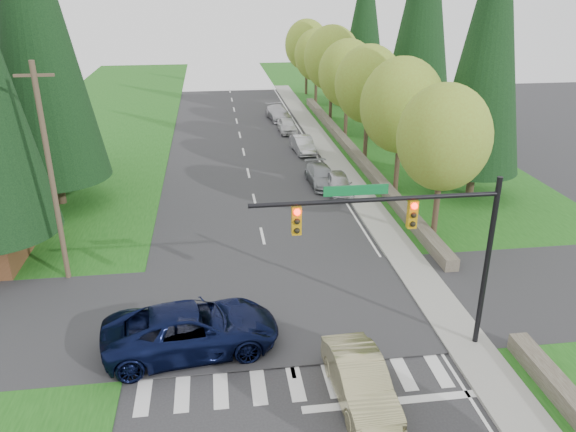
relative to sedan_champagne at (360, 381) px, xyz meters
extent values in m
cube|color=#1B5115|center=(11.01, 17.92, -0.73)|extent=(14.00, 110.00, 0.06)
cube|color=#1B5115|center=(-14.99, 17.92, -0.73)|extent=(14.00, 110.00, 0.06)
cube|color=#28282B|center=(-1.99, 5.92, -0.76)|extent=(120.00, 8.00, 0.10)
cube|color=gray|center=(4.91, 19.92, -0.69)|extent=(1.80, 80.00, 0.13)
cube|color=gray|center=(4.06, 19.92, -0.69)|extent=(0.20, 80.00, 0.13)
cube|color=#4C4438|center=(6.61, 27.92, -0.41)|extent=(0.70, 40.00, 0.70)
cylinder|color=black|center=(5.21, 2.42, 2.64)|extent=(0.20, 0.20, 6.80)
cylinder|color=black|center=(0.91, 2.42, 5.44)|extent=(8.60, 0.16, 0.16)
cube|color=#0C662D|center=(0.21, 2.47, 5.79)|extent=(2.20, 0.04, 0.35)
cube|color=#BF8C0C|center=(2.21, 2.42, 4.84)|extent=(0.32, 0.24, 1.00)
sphere|color=#FF0C05|center=(2.21, 2.28, 5.19)|extent=(0.22, 0.22, 0.22)
cube|color=#BF8C0C|center=(-1.79, 2.42, 4.84)|extent=(0.32, 0.24, 1.00)
sphere|color=#FF0C05|center=(-1.79, 2.28, 5.19)|extent=(0.22, 0.22, 0.22)
cylinder|color=#473828|center=(-11.49, 9.92, 4.24)|extent=(0.24, 0.24, 10.00)
cube|color=#473828|center=(-11.49, 9.92, 8.64)|extent=(1.60, 0.10, 0.12)
cylinder|color=#38281C|center=(7.21, 11.92, 1.62)|extent=(0.32, 0.32, 4.76)
ellipsoid|color=olive|center=(7.21, 11.92, 4.85)|extent=(4.80, 4.80, 5.52)
cylinder|color=#38281C|center=(7.31, 18.92, 1.71)|extent=(0.32, 0.32, 4.93)
ellipsoid|color=olive|center=(7.31, 18.92, 5.05)|extent=(5.20, 5.20, 5.98)
cylinder|color=#38281C|center=(7.11, 25.92, 1.76)|extent=(0.32, 0.32, 5.04)
ellipsoid|color=olive|center=(7.11, 25.92, 5.18)|extent=(5.00, 5.00, 5.75)
cylinder|color=#38281C|center=(7.21, 32.92, 1.65)|extent=(0.32, 0.32, 4.82)
ellipsoid|color=olive|center=(7.21, 32.92, 4.92)|extent=(5.00, 5.00, 5.75)
cylinder|color=#38281C|center=(7.31, 39.92, 1.82)|extent=(0.32, 0.32, 5.15)
ellipsoid|color=olive|center=(7.31, 39.92, 5.32)|extent=(5.40, 5.40, 6.21)
cylinder|color=#38281C|center=(7.11, 46.92, 1.60)|extent=(0.32, 0.32, 4.70)
ellipsoid|color=olive|center=(7.11, 46.92, 4.79)|extent=(4.80, 4.80, 5.52)
cylinder|color=#38281C|center=(7.21, 53.92, 1.74)|extent=(0.32, 0.32, 4.98)
ellipsoid|color=olive|center=(7.21, 53.92, 5.12)|extent=(5.20, 5.20, 5.98)
cylinder|color=#38281C|center=(-14.99, 11.92, 0.24)|extent=(0.50, 0.50, 2.00)
cylinder|color=#38281C|center=(-13.99, 19.92, 0.24)|extent=(0.50, 0.50, 2.00)
cone|color=black|center=(-13.99, 19.92, 10.54)|extent=(6.46, 6.46, 19.00)
cylinder|color=#38281C|center=(-15.99, 25.92, 0.24)|extent=(0.50, 0.50, 2.00)
cone|color=black|center=(-15.99, 25.92, 9.54)|extent=(5.78, 5.78, 17.00)
cylinder|color=#38281C|center=(12.01, 17.92, 0.24)|extent=(0.50, 0.50, 2.00)
cone|color=black|center=(12.01, 17.92, 9.04)|extent=(5.44, 5.44, 16.00)
cylinder|color=#38281C|center=(13.01, 31.92, 0.24)|extent=(0.50, 0.50, 2.00)
cone|color=black|center=(13.01, 31.92, 10.04)|extent=(6.12, 6.12, 18.00)
cylinder|color=#38281C|center=(12.01, 45.92, 0.24)|extent=(0.50, 0.50, 2.00)
cone|color=black|center=(12.01, 45.92, 8.54)|extent=(5.10, 5.10, 15.00)
imported|color=tan|center=(0.00, 0.00, 0.00)|extent=(1.82, 4.66, 1.51)
imported|color=black|center=(-5.57, 3.54, 0.15)|extent=(6.86, 3.81, 1.82)
imported|color=#B7B6BB|center=(3.61, 19.44, -0.09)|extent=(1.80, 4.02, 1.34)
imported|color=gray|center=(2.81, 21.21, -0.12)|extent=(1.94, 4.45, 1.27)
imported|color=#AEAEB3|center=(2.80, 29.09, -0.09)|extent=(1.74, 4.13, 1.33)
imported|color=silver|center=(2.39, 35.75, -0.11)|extent=(1.58, 3.80, 1.29)
imported|color=#B1B1B6|center=(2.21, 40.92, -0.07)|extent=(2.43, 4.92, 1.37)
camera|label=1|loc=(-4.39, -14.50, 12.21)|focal=35.00mm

